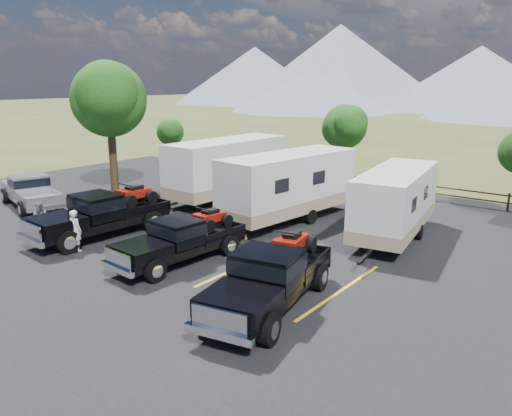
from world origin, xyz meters
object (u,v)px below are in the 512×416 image
Objects in this scene: rig_center at (182,239)px; rig_left at (102,213)px; tree_big_nw at (109,99)px; pickup_silver at (30,191)px; person_a at (75,231)px; trailer_center at (289,186)px; trailer_left at (228,168)px; rig_right at (271,276)px; person_b at (41,220)px; trailer_right at (395,203)px.

rig_left is at bearing -177.35° from rig_center.
tree_big_nw is at bearing 157.11° from rig_center.
person_a is at bearing 86.91° from pickup_silver.
person_a is (8.23, -8.04, -4.70)m from tree_big_nw.
trailer_left is at bearing 169.30° from trailer_center.
tree_big_nw is at bearing -48.33° from person_a.
rig_left is 3.81× the size of person_a.
rig_left is at bearing 161.87° from rig_right.
rig_right is 9.19m from person_a.
rig_left reaches higher than pickup_silver.
person_b is (5.51, -7.99, -4.75)m from tree_big_nw.
tree_big_nw reaches higher than rig_left.
tree_big_nw is 19.43m from rig_right.
tree_big_nw is 14.69m from rig_center.
trailer_center reaches higher than person_b.
person_b is at bearing -121.57° from trailer_center.
rig_center is at bearing -132.63° from trailer_right.
tree_big_nw reaches higher than person_a.
person_b is (-6.93, -1.71, -0.09)m from rig_center.
person_b is at bearing 171.70° from rig_right.
tree_big_nw reaches higher than pickup_silver.
pickup_silver is at bearing -130.51° from trailer_left.
tree_big_nw reaches higher than rig_center.
rig_right is at bearing -100.37° from trailer_right.
trailer_left reaches higher than trailer_center.
trailer_center is at bearing 4.09° from tree_big_nw.
person_b is (-12.09, -9.47, -0.76)m from trailer_right.
pickup_silver reaches higher than person_b.
pickup_silver is at bearing -167.35° from trailer_right.
trailer_left is (-0.24, 8.69, 0.76)m from rig_left.
person_a is (-9.37, -9.52, -0.71)m from trailer_right.
trailer_left is 10.68m from person_b.
rig_center is at bearing -26.77° from tree_big_nw.
rig_left is at bearing 99.02° from pickup_silver.
person_a is (-4.22, -8.93, -0.87)m from trailer_center.
trailer_center is at bearing 177.49° from trailer_right.
rig_center is (12.44, -6.28, -4.66)m from tree_big_nw.
tree_big_nw is 0.82× the size of trailer_center.
trailer_left is 5.54m from trailer_center.
pickup_silver is at bearing 178.34° from rig_left.
rig_center is at bearing -58.03° from trailer_left.
tree_big_nw is 1.20× the size of rig_left.
rig_right is 3.96× the size of person_b.
trailer_right is at bearing 60.26° from rig_center.
trailer_right is 1.41× the size of pickup_silver.
rig_center is 3.54× the size of person_b.
trailer_right is (17.60, 1.48, -4.00)m from tree_big_nw.
pickup_silver is (-12.36, 0.80, 0.01)m from rig_center.
pickup_silver is at bearing -89.08° from tree_big_nw.
person_b is (-11.88, -0.63, -0.18)m from rig_right.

